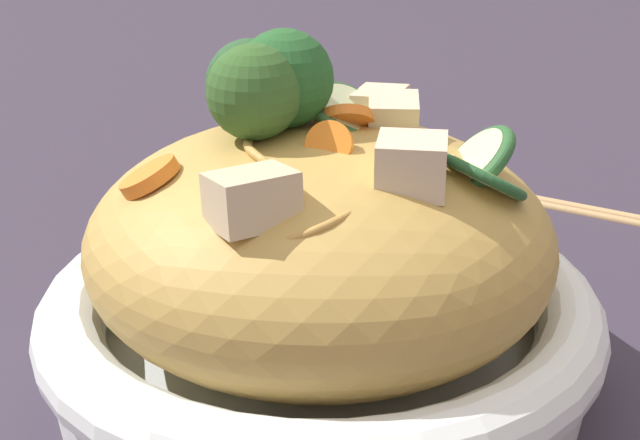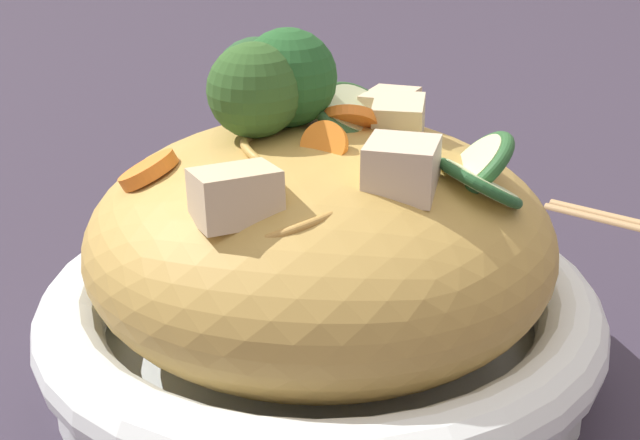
# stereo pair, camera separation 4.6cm
# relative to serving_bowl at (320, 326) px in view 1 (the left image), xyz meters

# --- Properties ---
(ground_plane) EXTENTS (3.00, 3.00, 0.00)m
(ground_plane) POSITION_rel_serving_bowl_xyz_m (0.00, 0.00, -0.03)
(ground_plane) COLOR #322A39
(serving_bowl) EXTENTS (0.29, 0.29, 0.06)m
(serving_bowl) POSITION_rel_serving_bowl_xyz_m (0.00, 0.00, 0.00)
(serving_bowl) COLOR white
(serving_bowl) RESTS_ON ground_plane
(noodle_heap) EXTENTS (0.23, 0.23, 0.11)m
(noodle_heap) POSITION_rel_serving_bowl_xyz_m (0.00, 0.00, 0.05)
(noodle_heap) COLOR #B89246
(noodle_heap) RESTS_ON serving_bowl
(broccoli_florets) EXTENTS (0.08, 0.08, 0.06)m
(broccoli_florets) POSITION_rel_serving_bowl_xyz_m (0.01, -0.03, 0.12)
(broccoli_florets) COLOR #91B575
(broccoli_florets) RESTS_ON serving_bowl
(carrot_coins) EXTENTS (0.14, 0.13, 0.04)m
(carrot_coins) POSITION_rel_serving_bowl_xyz_m (0.01, -0.03, 0.10)
(carrot_coins) COLOR orange
(carrot_coins) RESTS_ON serving_bowl
(zucchini_slices) EXTENTS (0.07, 0.13, 0.04)m
(zucchini_slices) POSITION_rel_serving_bowl_xyz_m (-0.03, 0.03, 0.10)
(zucchini_slices) COLOR beige
(zucchini_slices) RESTS_ON serving_bowl
(chicken_chunks) EXTENTS (0.16, 0.10, 0.03)m
(chicken_chunks) POSITION_rel_serving_bowl_xyz_m (0.00, 0.03, 0.10)
(chicken_chunks) COLOR beige
(chicken_chunks) RESTS_ON serving_bowl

